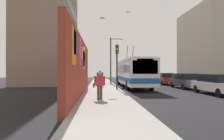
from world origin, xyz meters
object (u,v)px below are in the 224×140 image
at_px(parked_car_red, 165,78).
at_px(parked_car_champagne, 153,77).
at_px(pedestrian_near_wall, 100,84).
at_px(parked_car_white, 217,84).
at_px(street_lamp, 112,57).
at_px(traffic_light, 117,59).
at_px(pedestrian_midblock, 100,77).
at_px(city_bus, 132,72).
at_px(parked_car_dark_gray, 185,81).

distance_m(parked_car_red, parked_car_champagne, 5.42).
bearing_deg(pedestrian_near_wall, parked_car_red, -32.37).
bearing_deg(parked_car_white, parked_car_champagne, 0.00).
relative_size(parked_car_champagne, street_lamp, 0.68).
height_order(parked_car_white, parked_car_champagne, same).
bearing_deg(parked_car_champagne, parked_car_white, -180.00).
relative_size(traffic_light, street_lamp, 0.68).
bearing_deg(pedestrian_near_wall, pedestrian_midblock, -0.56).
bearing_deg(city_bus, parked_car_white, -145.02).
distance_m(parked_car_dark_gray, pedestrian_midblock, 9.00).
distance_m(pedestrian_near_wall, traffic_light, 6.66).
xyz_separation_m(pedestrian_midblock, traffic_light, (-3.36, -1.54, 1.73)).
distance_m(pedestrian_near_wall, street_lamp, 14.12).
bearing_deg(parked_car_red, parked_car_dark_gray, 180.00).
height_order(parked_car_dark_gray, parked_car_champagne, same).
relative_size(city_bus, parked_car_red, 2.89).
bearing_deg(parked_car_champagne, parked_car_dark_gray, 180.00).
xyz_separation_m(city_bus, parked_car_red, (3.97, -5.20, -0.89)).
height_order(parked_car_red, pedestrian_midblock, pedestrian_midblock).
xyz_separation_m(parked_car_champagne, street_lamp, (-5.82, 7.23, 2.86)).
xyz_separation_m(parked_car_red, pedestrian_midblock, (-4.63, 8.89, 0.37)).
height_order(pedestrian_near_wall, street_lamp, street_lamp).
relative_size(city_bus, street_lamp, 1.97).
bearing_deg(parked_car_red, city_bus, 127.37).
bearing_deg(parked_car_dark_gray, pedestrian_midblock, 81.37).
distance_m(parked_car_white, pedestrian_midblock, 11.18).
bearing_deg(traffic_light, pedestrian_midblock, 24.61).
distance_m(parked_car_champagne, street_lamp, 9.71).
bearing_deg(pedestrian_near_wall, traffic_light, -14.79).
distance_m(pedestrian_midblock, traffic_light, 4.08).
xyz_separation_m(parked_car_champagne, traffic_light, (-13.41, 7.35, 2.09)).
height_order(city_bus, pedestrian_midblock, city_bus).
relative_size(parked_car_dark_gray, pedestrian_near_wall, 2.74).
distance_m(pedestrian_midblock, pedestrian_near_wall, 9.54).
height_order(parked_car_dark_gray, traffic_light, traffic_light).
relative_size(parked_car_white, traffic_light, 1.11).
relative_size(parked_car_white, street_lamp, 0.75).
distance_m(city_bus, parked_car_red, 6.60).
bearing_deg(street_lamp, parked_car_dark_gray, -127.65).
distance_m(pedestrian_midblock, street_lamp, 5.18).
bearing_deg(parked_car_red, pedestrian_near_wall, 147.63).
bearing_deg(parked_car_champagne, parked_car_red, -180.00).
height_order(city_bus, pedestrian_near_wall, city_bus).
bearing_deg(pedestrian_near_wall, city_bus, -20.35).
distance_m(parked_car_white, parked_car_red, 11.40).
height_order(pedestrian_near_wall, traffic_light, traffic_light).
relative_size(parked_car_dark_gray, traffic_light, 1.04).
xyz_separation_m(parked_car_red, pedestrian_near_wall, (-14.17, 8.98, 0.22)).
relative_size(parked_car_champagne, pedestrian_near_wall, 2.63).
bearing_deg(traffic_light, city_bus, -28.15).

